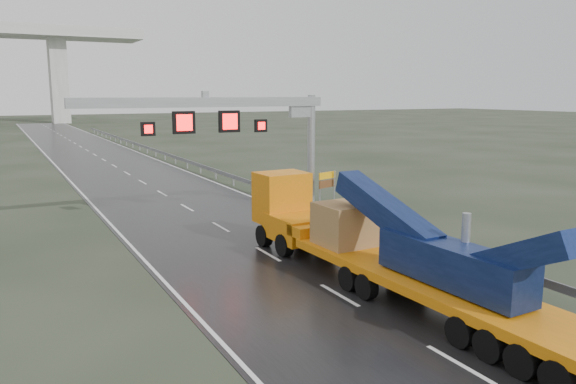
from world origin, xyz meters
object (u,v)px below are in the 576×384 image
exit_sign_pair (327,183)px  striped_barrier (291,200)px  sign_gantry (240,123)px  heavy_haul_truck (362,239)px

exit_sign_pair → striped_barrier: exit_sign_pair is taller
sign_gantry → exit_sign_pair: (5.38, -0.99, -3.84)m
sign_gantry → heavy_haul_truck: (-0.32, -12.81, -3.97)m
exit_sign_pair → sign_gantry: bearing=152.3°
sign_gantry → heavy_haul_truck: sign_gantry is taller
striped_barrier → exit_sign_pair: bearing=-32.6°
heavy_haul_truck → striped_barrier: size_ratio=17.90×
sign_gantry → heavy_haul_truck: size_ratio=0.82×
heavy_haul_truck → striped_barrier: bearing=71.0°
sign_gantry → exit_sign_pair: bearing=-10.4°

